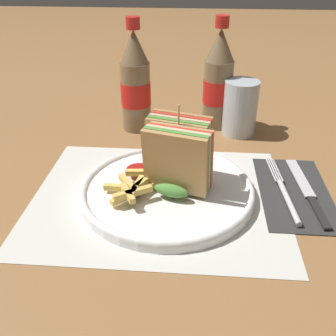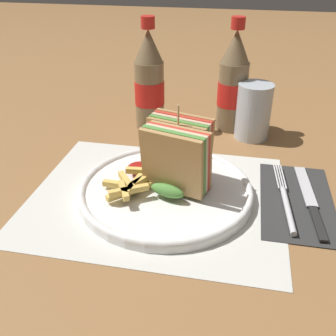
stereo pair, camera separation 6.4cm
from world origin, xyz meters
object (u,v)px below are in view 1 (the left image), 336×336
object	(u,v)px
club_sandwich	(178,154)
fork	(286,194)
knife	(307,191)
glass_near	(240,108)
coke_bottle_near	(135,84)
coke_bottle_far	(218,82)
plate_main	(167,190)

from	to	relation	value
club_sandwich	fork	bearing A→B (deg)	-3.45
club_sandwich	fork	xyz separation A→B (m)	(0.17, -0.01, -0.06)
knife	fork	bearing A→B (deg)	-161.64
fork	glass_near	bearing A→B (deg)	98.82
knife	coke_bottle_near	xyz separation A→B (m)	(-0.31, 0.24, 0.09)
club_sandwich	coke_bottle_far	world-z (taller)	coke_bottle_far
plate_main	coke_bottle_near	bearing A→B (deg)	108.64
plate_main	club_sandwich	xyz separation A→B (m)	(0.02, 0.02, 0.06)
knife	coke_bottle_near	size ratio (longest dim) A/B	0.86
coke_bottle_near	club_sandwich	bearing A→B (deg)	-66.98
club_sandwich	coke_bottle_far	size ratio (longest dim) A/B	0.57
knife	coke_bottle_near	distance (m)	0.40
coke_bottle_far	fork	bearing A→B (deg)	-69.62
fork	knife	size ratio (longest dim) A/B	0.96
plate_main	club_sandwich	world-z (taller)	club_sandwich
club_sandwich	fork	distance (m)	0.18
plate_main	knife	world-z (taller)	plate_main
plate_main	club_sandwich	size ratio (longest dim) A/B	2.12
coke_bottle_far	coke_bottle_near	bearing A→B (deg)	-170.63
glass_near	fork	bearing A→B (deg)	-76.75
club_sandwich	knife	distance (m)	0.22
plate_main	knife	bearing A→B (deg)	5.43
fork	coke_bottle_near	world-z (taller)	coke_bottle_near
glass_near	club_sandwich	bearing A→B (deg)	-116.57
glass_near	coke_bottle_near	bearing A→B (deg)	177.77
club_sandwich	coke_bottle_near	bearing A→B (deg)	113.02
club_sandwich	knife	xyz separation A→B (m)	(0.21, 0.01, -0.06)
fork	knife	bearing A→B (deg)	18.36
coke_bottle_near	fork	bearing A→B (deg)	-42.35
plate_main	coke_bottle_near	distance (m)	0.29
club_sandwich	coke_bottle_near	distance (m)	0.26
fork	coke_bottle_far	size ratio (longest dim) A/B	0.82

